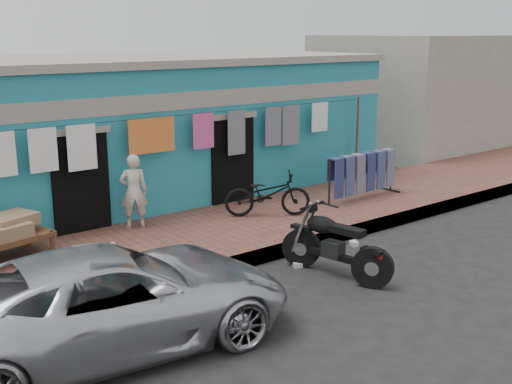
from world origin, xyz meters
The scene contains 14 objects.
ground centered at (0.00, 0.00, 0.00)m, with size 80.00×80.00×0.00m, color black.
sidewalk centered at (0.00, 3.00, 0.12)m, with size 28.00×3.00×0.25m, color brown.
curb centered at (0.00, 1.55, 0.12)m, with size 28.00×0.10×0.25m, color gray.
building centered at (0.00, 6.99, 1.69)m, with size 12.20×5.20×3.36m.
neighbor_right centered at (11.00, 7.00, 1.90)m, with size 6.00×5.00×3.80m, color #9E9384.
clothesline centered at (-0.41, 4.25, 1.82)m, with size 10.06×0.06×2.10m.
car centered at (-3.61, 0.35, 0.67)m, with size 2.15×4.74×1.34m, color silver.
seated_person centered at (-1.33, 4.07, 0.97)m, with size 0.52×0.34×1.43m, color beige.
bicycle centered at (1.17, 3.11, 0.81)m, with size 0.61×1.72×1.12m, color black.
motorcycle centered at (0.32, 0.31, 0.57)m, with size 0.92×1.85×1.14m, color black, non-canonical shape.
jeans_rack centered at (3.77, 2.92, 0.78)m, with size 2.21×0.50×1.06m, color black, non-canonical shape.
litter_a centered at (-0.68, 1.08, 0.04)m, with size 0.17×0.13×0.08m, color silver.
litter_b centered at (1.72, 1.20, 0.04)m, with size 0.17×0.13×0.08m, color silver.
litter_c centered at (0.14, 1.04, 0.04)m, with size 0.20×0.16×0.08m, color silver.
Camera 1 is at (-6.83, -6.64, 3.91)m, focal length 45.00 mm.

